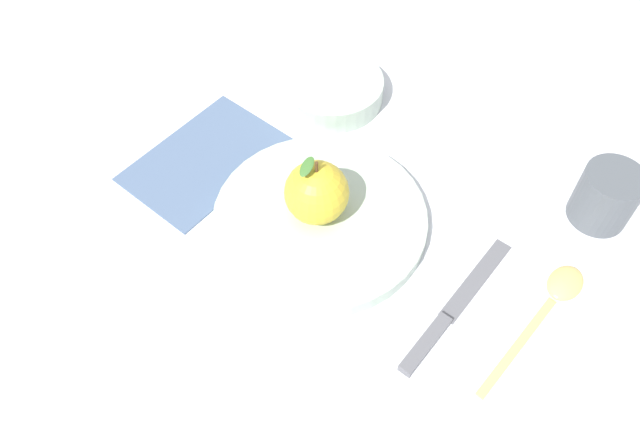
{
  "coord_description": "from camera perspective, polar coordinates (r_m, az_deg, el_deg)",
  "views": [
    {
      "loc": [
        0.15,
        0.38,
        0.58
      ],
      "look_at": [
        0.04,
        -0.02,
        0.02
      ],
      "focal_mm": 35.54,
      "sensor_mm": 36.0,
      "label": 1
    }
  ],
  "objects": [
    {
      "name": "knife",
      "position": [
        0.66,
        11.45,
        -8.98
      ],
      "size": [
        0.17,
        0.13,
        0.01
      ],
      "color": "#59595E",
      "rests_on": "ground_plane"
    },
    {
      "name": "ground_plane",
      "position": [
        0.71,
        3.62,
        -1.75
      ],
      "size": [
        2.4,
        2.4,
        0.0
      ],
      "primitive_type": "plane",
      "color": "silver"
    },
    {
      "name": "cup",
      "position": [
        0.76,
        24.45,
        1.59
      ],
      "size": [
        0.07,
        0.07,
        0.07
      ],
      "color": "#4C5156",
      "rests_on": "ground_plane"
    },
    {
      "name": "linen_napkin",
      "position": [
        0.79,
        -10.27,
        4.87
      ],
      "size": [
        0.22,
        0.21,
        0.0
      ],
      "primitive_type": "cube",
      "rotation": [
        0.0,
        0.0,
        2.2
      ],
      "color": "slate",
      "rests_on": "ground_plane"
    },
    {
      "name": "side_bowl",
      "position": [
        0.84,
        1.11,
        11.32
      ],
      "size": [
        0.13,
        0.13,
        0.03
      ],
      "color": "#B2C6B2",
      "rests_on": "ground_plane"
    },
    {
      "name": "dinner_plate",
      "position": [
        0.71,
        0.0,
        -0.47
      ],
      "size": [
        0.24,
        0.24,
        0.02
      ],
      "color": "#B2C6B2",
      "rests_on": "ground_plane"
    },
    {
      "name": "apple",
      "position": [
        0.67,
        -0.3,
        1.9
      ],
      "size": [
        0.07,
        0.07,
        0.08
      ],
      "color": "gold",
      "rests_on": "dinner_plate"
    },
    {
      "name": "spoon",
      "position": [
        0.7,
        20.35,
        -7.09
      ],
      "size": [
        0.17,
        0.12,
        0.01
      ],
      "color": "#D8B766",
      "rests_on": "ground_plane"
    }
  ]
}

